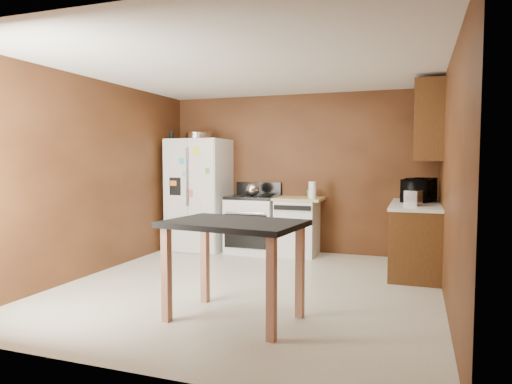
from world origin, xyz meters
The scene contains 18 objects.
floor centered at (0.00, 0.00, 0.00)m, with size 4.50×4.50×0.00m, color beige.
ceiling centered at (0.00, 0.00, 2.50)m, with size 4.50×4.50×0.00m, color white.
wall_back centered at (0.00, 2.25, 1.25)m, with size 4.20×4.20×0.00m, color brown.
wall_front centered at (0.00, -2.25, 1.25)m, with size 4.20×4.20×0.00m, color brown.
wall_left centered at (-2.10, 0.00, 1.25)m, with size 4.50×4.50×0.00m, color brown.
wall_right centered at (2.10, 0.00, 1.25)m, with size 4.50×4.50×0.00m, color brown.
roasting_pan centered at (-1.55, 1.87, 1.85)m, with size 0.42×0.42×0.11m, color silver.
pen_cup centered at (-1.98, 1.74, 1.86)m, with size 0.08×0.08×0.12m, color black.
kettle centered at (-0.60, 1.80, 1.00)m, with size 0.21×0.21×0.21m, color silver.
paper_towel centered at (0.35, 1.80, 1.02)m, with size 0.11×0.11×0.25m, color white.
green_canister centered at (0.27, 2.00, 0.95)m, with size 0.11×0.11×0.12m, color #3FA556.
toaster centered at (1.77, 1.12, 0.99)m, with size 0.16×0.26×0.19m, color silver.
microwave centered at (1.83, 1.67, 1.04)m, with size 0.52×0.35×0.29m, color black.
refrigerator centered at (-1.55, 1.86, 0.90)m, with size 0.90×0.80×1.80m.
gas_range centered at (-0.64, 1.92, 0.46)m, with size 0.76×0.68×1.10m.
dishwasher centered at (0.08, 1.95, 0.45)m, with size 0.78×0.63×0.89m.
right_cabinets centered at (1.84, 1.48, 0.91)m, with size 0.63×1.58×2.45m.
island centered at (0.24, -1.03, 0.77)m, with size 1.30×0.95×0.91m.
Camera 1 is at (1.80, -4.83, 1.46)m, focal length 32.00 mm.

